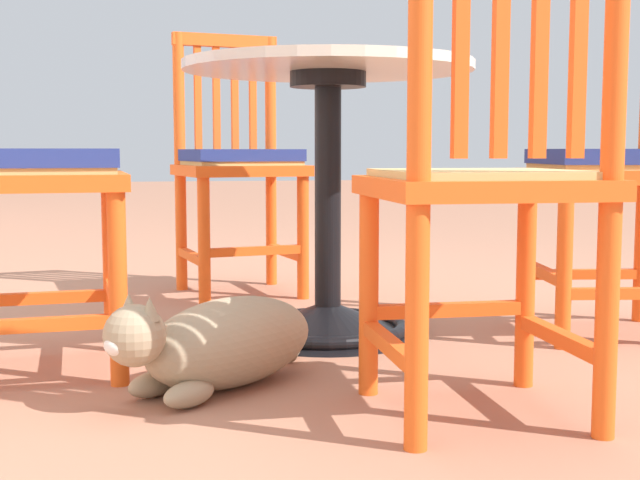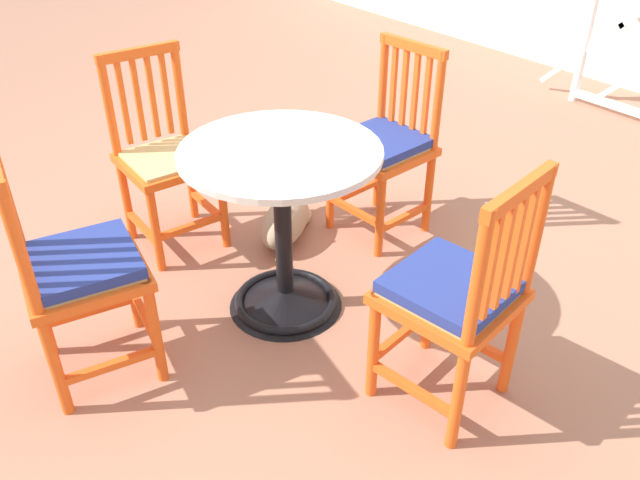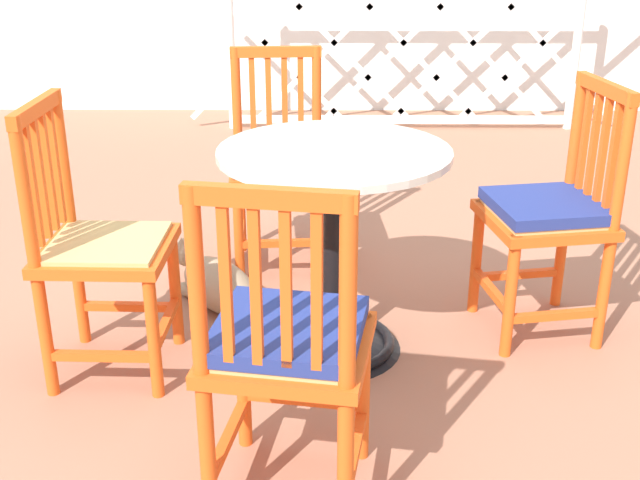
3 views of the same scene
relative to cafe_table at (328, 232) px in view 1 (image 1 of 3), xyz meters
The scene contains 7 objects.
ground_plane 0.33m from the cafe_table, 124.13° to the right, with size 24.00×24.00×0.00m, color #A36B51.
cafe_table is the anchor object (origin of this frame).
orange_chair_by_planter 0.79m from the cafe_table, 106.95° to the left, with size 0.43×0.43×0.91m.
orange_chair_at_corner 0.78m from the cafe_table, behind, with size 0.41×0.41×0.91m.
orange_chair_facing_out 0.79m from the cafe_table, 98.98° to the right, with size 0.46×0.46×0.91m.
orange_chair_tucked_in 0.79m from the cafe_table, 11.54° to the left, with size 0.46×0.46×0.91m.
tabby_cat 0.60m from the cafe_table, 143.71° to the left, with size 0.59×0.50×0.23m.
Camera 1 is at (-2.13, 0.63, 0.50)m, focal length 48.38 mm.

